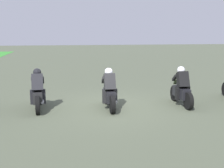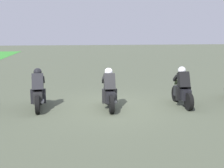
{
  "view_description": "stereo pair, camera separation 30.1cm",
  "coord_description": "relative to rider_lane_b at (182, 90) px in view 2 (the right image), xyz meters",
  "views": [
    {
      "loc": [
        -10.09,
        1.93,
        2.75
      ],
      "look_at": [
        -0.07,
        -0.0,
        0.9
      ],
      "focal_mm": 44.55,
      "sensor_mm": 36.0,
      "label": 1
    },
    {
      "loc": [
        -10.15,
        1.64,
        2.75
      ],
      "look_at": [
        -0.07,
        -0.0,
        0.9
      ],
      "focal_mm": 44.55,
      "sensor_mm": 36.0,
      "label": 2
    }
  ],
  "objects": [
    {
      "name": "ground_plane",
      "position": [
        0.22,
        2.73,
        -0.62
      ],
      "size": [
        120.0,
        120.0,
        0.0
      ],
      "primitive_type": "plane",
      "color": "#4A523F"
    },
    {
      "name": "rider_lane_b",
      "position": [
        0.0,
        0.0,
        0.0
      ],
      "size": [
        2.04,
        0.55,
        1.51
      ],
      "rotation": [
        0.0,
        0.0,
        -0.04
      ],
      "color": "black",
      "rests_on": "ground_plane"
    },
    {
      "name": "rider_lane_c",
      "position": [
        0.03,
        2.85,
        0.0
      ],
      "size": [
        2.04,
        0.55,
        1.51
      ],
      "rotation": [
        0.0,
        0.0,
        -0.03
      ],
      "color": "black",
      "rests_on": "ground_plane"
    },
    {
      "name": "rider_lane_d",
      "position": [
        0.41,
        5.44,
        0.0
      ],
      "size": [
        2.04,
        0.55,
        1.51
      ],
      "rotation": [
        0.0,
        0.0,
        0.04
      ],
      "color": "black",
      "rests_on": "ground_plane"
    }
  ]
}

